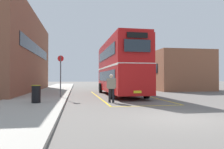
{
  "coord_description": "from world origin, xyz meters",
  "views": [
    {
      "loc": [
        -3.85,
        -7.46,
        1.52
      ],
      "look_at": [
        -0.1,
        14.86,
        1.9
      ],
      "focal_mm": 33.99,
      "sensor_mm": 36.0,
      "label": 1
    }
  ],
  "objects_px": {
    "bus_stop_sign": "(61,72)",
    "pedestrian_boarding": "(111,86)",
    "double_decker_bus": "(120,67)",
    "litter_bin": "(36,94)",
    "single_deck_bus": "(112,77)"
  },
  "relations": [
    {
      "from": "bus_stop_sign",
      "to": "pedestrian_boarding",
      "type": "bearing_deg",
      "value": -41.38
    },
    {
      "from": "double_decker_bus",
      "to": "litter_bin",
      "type": "height_order",
      "value": "double_decker_bus"
    },
    {
      "from": "litter_bin",
      "to": "double_decker_bus",
      "type": "bearing_deg",
      "value": 45.16
    },
    {
      "from": "pedestrian_boarding",
      "to": "litter_bin",
      "type": "distance_m",
      "value": 4.41
    },
    {
      "from": "litter_bin",
      "to": "single_deck_bus",
      "type": "bearing_deg",
      "value": 70.71
    },
    {
      "from": "single_deck_bus",
      "to": "bus_stop_sign",
      "type": "bearing_deg",
      "value": -109.7
    },
    {
      "from": "single_deck_bus",
      "to": "bus_stop_sign",
      "type": "height_order",
      "value": "bus_stop_sign"
    },
    {
      "from": "pedestrian_boarding",
      "to": "bus_stop_sign",
      "type": "xyz_separation_m",
      "value": [
        -3.28,
        2.89,
        0.92
      ]
    },
    {
      "from": "pedestrian_boarding",
      "to": "bus_stop_sign",
      "type": "distance_m",
      "value": 4.47
    },
    {
      "from": "pedestrian_boarding",
      "to": "bus_stop_sign",
      "type": "relative_size",
      "value": 0.58
    },
    {
      "from": "single_deck_bus",
      "to": "pedestrian_boarding",
      "type": "height_order",
      "value": "single_deck_bus"
    },
    {
      "from": "single_deck_bus",
      "to": "pedestrian_boarding",
      "type": "distance_m",
      "value": 23.35
    },
    {
      "from": "double_decker_bus",
      "to": "single_deck_bus",
      "type": "relative_size",
      "value": 1.19
    },
    {
      "from": "double_decker_bus",
      "to": "single_deck_bus",
      "type": "bearing_deg",
      "value": 82.63
    },
    {
      "from": "litter_bin",
      "to": "bus_stop_sign",
      "type": "relative_size",
      "value": 0.33
    }
  ]
}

